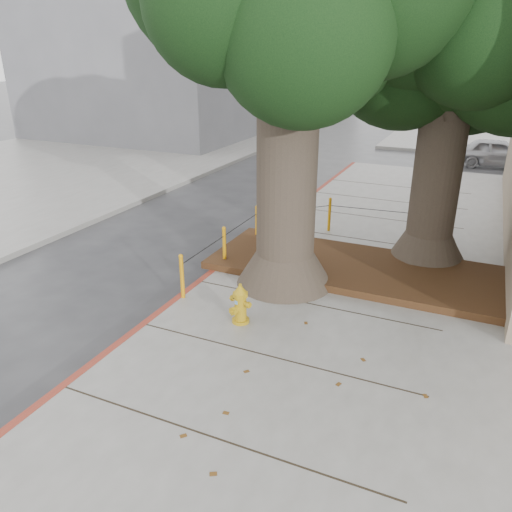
% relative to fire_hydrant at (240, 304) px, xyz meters
% --- Properties ---
extents(ground, '(140.00, 140.00, 0.00)m').
position_rel_fire_hydrant_xyz_m(ground, '(0.42, -0.79, -0.53)').
color(ground, '#28282B').
rests_on(ground, ground).
extents(sidewalk_opposite, '(14.00, 60.00, 0.15)m').
position_rel_fire_hydrant_xyz_m(sidewalk_opposite, '(-13.58, 9.21, -0.45)').
color(sidewalk_opposite, slate).
rests_on(sidewalk_opposite, ground).
extents(curb_red, '(0.14, 26.00, 0.16)m').
position_rel_fire_hydrant_xyz_m(curb_red, '(-1.58, 1.71, -0.45)').
color(curb_red, maroon).
rests_on(curb_red, ground).
extents(planter_bed, '(6.40, 2.60, 0.16)m').
position_rel_fire_hydrant_xyz_m(planter_bed, '(1.32, 3.11, -0.30)').
color(planter_bed, black).
rests_on(planter_bed, sidewalk_main).
extents(building_far_grey, '(12.00, 16.00, 12.00)m').
position_rel_fire_hydrant_xyz_m(building_far_grey, '(-14.58, 21.21, 5.47)').
color(building_far_grey, slate).
rests_on(building_far_grey, ground).
extents(building_far_white, '(12.00, 18.00, 15.00)m').
position_rel_fire_hydrant_xyz_m(building_far_white, '(-16.58, 44.21, 6.97)').
color(building_far_white, silver).
rests_on(building_far_white, ground).
extents(tree_near, '(4.50, 3.80, 7.68)m').
position_rel_fire_hydrant_xyz_m(tree_near, '(0.44, 2.02, 4.86)').
color(tree_near, '#4C3F33').
rests_on(tree_near, sidewalk_main).
extents(tree_far, '(4.50, 3.80, 7.17)m').
position_rel_fire_hydrant_xyz_m(tree_far, '(3.05, 4.53, 4.49)').
color(tree_far, '#4C3F33').
rests_on(tree_far, sidewalk_main).
extents(bollard_ring, '(3.79, 5.39, 0.95)m').
position_rel_fire_hydrant_xyz_m(bollard_ring, '(-0.45, 3.58, 0.14)').
color(bollard_ring, orange).
rests_on(bollard_ring, sidewalk_main).
extents(fire_hydrant, '(0.41, 0.40, 0.77)m').
position_rel_fire_hydrant_xyz_m(fire_hydrant, '(0.00, 0.00, 0.00)').
color(fire_hydrant, '#C19713').
rests_on(fire_hydrant, sidewalk_main).
extents(car_silver, '(3.66, 1.53, 1.24)m').
position_rel_fire_hydrant_xyz_m(car_silver, '(4.16, 17.00, 0.09)').
color(car_silver, '#A4A5A9').
rests_on(car_silver, ground).
extents(car_dark, '(2.53, 4.96, 1.38)m').
position_rel_fire_hydrant_xyz_m(car_dark, '(-10.59, 18.15, 0.16)').
color(car_dark, black).
rests_on(car_dark, ground).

